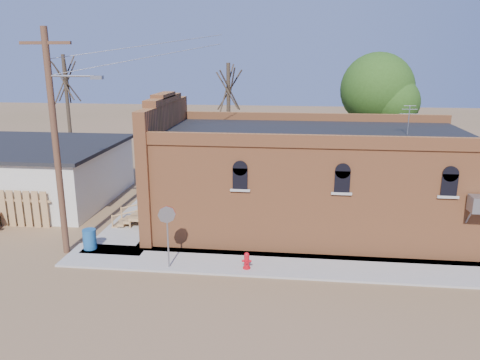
# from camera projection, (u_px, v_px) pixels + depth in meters

# --- Properties ---
(ground) EXTENTS (120.00, 120.00, 0.00)m
(ground) POSITION_uv_depth(u_px,v_px,m) (261.00, 275.00, 17.45)
(ground) COLOR brown
(ground) RESTS_ON ground
(sidewalk_south) EXTENTS (19.00, 2.20, 0.08)m
(sidewalk_south) POSITION_uv_depth(u_px,v_px,m) (301.00, 266.00, 18.14)
(sidewalk_south) COLOR #9E9991
(sidewalk_south) RESTS_ON ground
(sidewalk_west) EXTENTS (2.60, 10.00, 0.08)m
(sidewalk_west) POSITION_uv_depth(u_px,v_px,m) (146.00, 215.00, 23.90)
(sidewalk_west) COLOR #9E9991
(sidewalk_west) RESTS_ON ground
(brick_bar) EXTENTS (16.40, 7.97, 6.30)m
(brick_bar) POSITION_uv_depth(u_px,v_px,m) (305.00, 179.00, 21.94)
(brick_bar) COLOR #BC6939
(brick_bar) RESTS_ON ground
(utility_pole) EXTENTS (3.12, 0.26, 9.00)m
(utility_pole) POSITION_uv_depth(u_px,v_px,m) (57.00, 139.00, 18.27)
(utility_pole) COLOR #503120
(utility_pole) RESTS_ON ground
(tree_bare_near) EXTENTS (2.80, 2.80, 7.65)m
(tree_bare_near) POSITION_uv_depth(u_px,v_px,m) (228.00, 88.00, 28.71)
(tree_bare_near) COLOR #4B382B
(tree_bare_near) RESTS_ON ground
(tree_bare_far) EXTENTS (2.80, 2.80, 8.16)m
(tree_bare_far) POSITION_uv_depth(u_px,v_px,m) (65.00, 80.00, 30.78)
(tree_bare_far) COLOR #4B382B
(tree_bare_far) RESTS_ON ground
(tree_leafy) EXTENTS (4.40, 4.40, 8.15)m
(tree_leafy) POSITION_uv_depth(u_px,v_px,m) (377.00, 90.00, 28.20)
(tree_leafy) COLOR #4B382B
(tree_leafy) RESTS_ON ground
(fire_hydrant) EXTENTS (0.38, 0.38, 0.66)m
(fire_hydrant) POSITION_uv_depth(u_px,v_px,m) (247.00, 261.00, 17.76)
(fire_hydrant) COLOR red
(fire_hydrant) RESTS_ON sidewalk_south
(stop_sign) EXTENTS (0.64, 0.31, 2.46)m
(stop_sign) POSITION_uv_depth(u_px,v_px,m) (167.00, 220.00, 17.49)
(stop_sign) COLOR gray
(stop_sign) RESTS_ON sidewalk_south
(trash_barrel) EXTENTS (0.69, 0.69, 0.85)m
(trash_barrel) POSITION_uv_depth(u_px,v_px,m) (90.00, 239.00, 19.57)
(trash_barrel) COLOR #1B5289
(trash_barrel) RESTS_ON sidewalk_west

